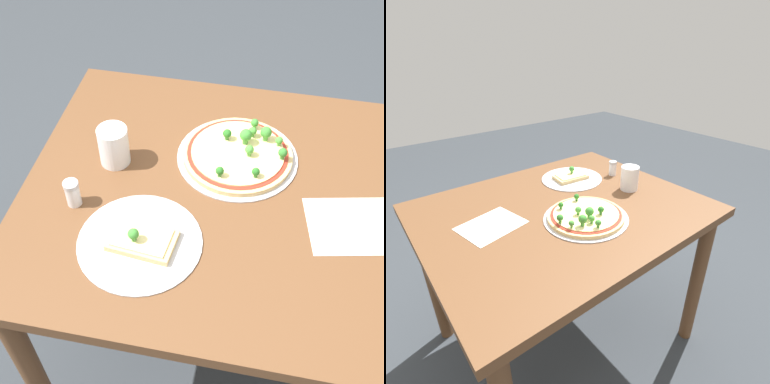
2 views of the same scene
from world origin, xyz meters
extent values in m
plane|color=#33383D|center=(0.00, 0.00, 0.00)|extent=(8.00, 8.00, 0.00)
cube|color=brown|center=(0.00, 0.00, 0.73)|extent=(1.07, 0.89, 0.04)
cylinder|color=brown|center=(-0.48, -0.38, 0.36)|extent=(0.06, 0.06, 0.72)
cylinder|color=brown|center=(0.48, -0.38, 0.36)|extent=(0.06, 0.06, 0.72)
cylinder|color=brown|center=(-0.48, 0.38, 0.36)|extent=(0.06, 0.06, 0.72)
cylinder|color=#B7B7BC|center=(-0.01, 0.13, 0.75)|extent=(0.32, 0.32, 0.00)
cylinder|color=#DBB775|center=(-0.01, 0.13, 0.76)|extent=(0.29, 0.29, 0.01)
cylinder|color=#A82D1E|center=(-0.01, 0.13, 0.77)|extent=(0.27, 0.27, 0.00)
cylinder|color=#F4DB8E|center=(-0.01, 0.13, 0.77)|extent=(0.25, 0.25, 0.00)
sphere|color=#479338|center=(0.02, 0.20, 0.80)|extent=(0.02, 0.02, 0.02)
cylinder|color=#51973E|center=(0.02, 0.20, 0.78)|extent=(0.01, 0.01, 0.01)
sphere|color=#286B23|center=(-0.05, 0.17, 0.80)|extent=(0.02, 0.02, 0.02)
cylinder|color=#37742D|center=(-0.05, 0.17, 0.78)|extent=(0.01, 0.01, 0.01)
sphere|color=#479338|center=(0.09, 0.18, 0.79)|extent=(0.02, 0.02, 0.02)
cylinder|color=#51973E|center=(0.09, 0.18, 0.78)|extent=(0.01, 0.01, 0.01)
sphere|color=#3D8933|center=(0.00, 0.17, 0.80)|extent=(0.03, 0.03, 0.03)
cylinder|color=#488E3A|center=(0.00, 0.17, 0.78)|extent=(0.01, 0.01, 0.01)
sphere|color=#286B23|center=(-0.05, 0.03, 0.80)|extent=(0.02, 0.02, 0.02)
cylinder|color=#37742D|center=(-0.05, 0.03, 0.78)|extent=(0.01, 0.01, 0.01)
sphere|color=#337A2D|center=(0.10, 0.13, 0.80)|extent=(0.02, 0.02, 0.02)
cylinder|color=#3F8136|center=(0.10, 0.13, 0.78)|extent=(0.01, 0.01, 0.01)
sphere|color=#479338|center=(0.02, 0.12, 0.80)|extent=(0.02, 0.02, 0.02)
cylinder|color=#51973E|center=(0.02, 0.12, 0.78)|extent=(0.01, 0.01, 0.01)
sphere|color=#286B23|center=(0.04, 0.05, 0.79)|extent=(0.02, 0.02, 0.02)
cylinder|color=#37742D|center=(0.04, 0.05, 0.78)|extent=(0.01, 0.01, 0.01)
sphere|color=#3D8933|center=(0.02, 0.23, 0.80)|extent=(0.02, 0.02, 0.02)
cylinder|color=#488E3A|center=(0.02, 0.23, 0.78)|extent=(0.01, 0.01, 0.01)
sphere|color=#3D8933|center=(0.05, 0.19, 0.80)|extent=(0.03, 0.03, 0.03)
cylinder|color=#488E3A|center=(0.05, 0.19, 0.78)|extent=(0.01, 0.01, 0.01)
cylinder|color=#B7B7BC|center=(-0.20, -0.19, 0.75)|extent=(0.29, 0.29, 0.00)
cube|color=#DBB775|center=(-0.19, -0.19, 0.76)|extent=(0.16, 0.11, 0.02)
cube|color=#F4DB8E|center=(-0.19, -0.19, 0.77)|extent=(0.14, 0.09, 0.00)
sphere|color=#3D8933|center=(-0.20, -0.21, 0.80)|extent=(0.03, 0.03, 0.03)
cylinder|color=#488E3A|center=(-0.20, -0.21, 0.78)|extent=(0.01, 0.01, 0.01)
cylinder|color=white|center=(-0.33, 0.06, 0.81)|extent=(0.08, 0.08, 0.11)
cylinder|color=silver|center=(-0.39, -0.11, 0.78)|extent=(0.04, 0.04, 0.06)
cylinder|color=#B2B2B7|center=(-0.39, -0.11, 0.82)|extent=(0.04, 0.04, 0.01)
cube|color=silver|center=(0.29, -0.05, 0.75)|extent=(0.24, 0.21, 0.00)
camera|label=1|loc=(0.07, -0.90, 1.75)|focal=50.00mm
camera|label=2|loc=(0.61, 0.87, 1.34)|focal=28.00mm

